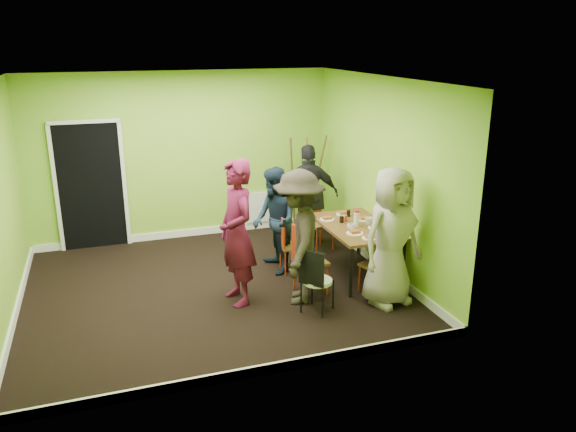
{
  "coord_description": "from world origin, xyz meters",
  "views": [
    {
      "loc": [
        -1.32,
        -7.03,
        3.3
      ],
      "look_at": [
        1.08,
        0.0,
        0.93
      ],
      "focal_mm": 35.0,
      "sensor_mm": 36.0,
      "label": 1
    }
  ],
  "objects_px": {
    "person_back_end": "(309,195)",
    "orange_bottle": "(346,218)",
    "dining_table": "(356,229)",
    "blue_bottle": "(384,223)",
    "chair_back_end": "(313,205)",
    "person_front_end": "(391,237)",
    "chair_left_near": "(306,256)",
    "chair_left_far": "(288,241)",
    "person_left_near": "(299,237)",
    "person_standing": "(237,233)",
    "person_left_far": "(275,221)",
    "chair_front_end": "(380,261)",
    "chair_bentwood": "(315,278)",
    "thermos": "(357,219)",
    "easel": "(306,185)"
  },
  "relations": [
    {
      "from": "easel",
      "to": "dining_table",
      "type": "bearing_deg",
      "value": -89.92
    },
    {
      "from": "person_left_near",
      "to": "chair_left_near",
      "type": "bearing_deg",
      "value": 159.82
    },
    {
      "from": "dining_table",
      "to": "person_back_end",
      "type": "bearing_deg",
      "value": 97.46
    },
    {
      "from": "orange_bottle",
      "to": "person_front_end",
      "type": "xyz_separation_m",
      "value": [
        0.08,
        -1.19,
        0.11
      ]
    },
    {
      "from": "chair_back_end",
      "to": "person_front_end",
      "type": "height_order",
      "value": "person_front_end"
    },
    {
      "from": "blue_bottle",
      "to": "person_left_far",
      "type": "height_order",
      "value": "person_left_far"
    },
    {
      "from": "chair_back_end",
      "to": "orange_bottle",
      "type": "height_order",
      "value": "chair_back_end"
    },
    {
      "from": "chair_left_near",
      "to": "chair_back_end",
      "type": "bearing_deg",
      "value": 150.61
    },
    {
      "from": "blue_bottle",
      "to": "person_standing",
      "type": "relative_size",
      "value": 0.11
    },
    {
      "from": "person_back_end",
      "to": "orange_bottle",
      "type": "bearing_deg",
      "value": 105.57
    },
    {
      "from": "dining_table",
      "to": "person_standing",
      "type": "height_order",
      "value": "person_standing"
    },
    {
      "from": "orange_bottle",
      "to": "person_back_end",
      "type": "bearing_deg",
      "value": 95.39
    },
    {
      "from": "thermos",
      "to": "person_left_near",
      "type": "distance_m",
      "value": 1.15
    },
    {
      "from": "dining_table",
      "to": "easel",
      "type": "xyz_separation_m",
      "value": [
        -0.0,
        2.03,
        0.15
      ]
    },
    {
      "from": "chair_back_end",
      "to": "easel",
      "type": "distance_m",
      "value": 0.81
    },
    {
      "from": "dining_table",
      "to": "thermos",
      "type": "height_order",
      "value": "thermos"
    },
    {
      "from": "dining_table",
      "to": "person_left_near",
      "type": "height_order",
      "value": "person_left_near"
    },
    {
      "from": "chair_back_end",
      "to": "easel",
      "type": "xyz_separation_m",
      "value": [
        0.18,
        0.78,
        0.14
      ]
    },
    {
      "from": "chair_left_near",
      "to": "person_front_end",
      "type": "relative_size",
      "value": 0.53
    },
    {
      "from": "person_front_end",
      "to": "chair_left_near",
      "type": "bearing_deg",
      "value": 132.07
    },
    {
      "from": "chair_left_near",
      "to": "person_left_far",
      "type": "xyz_separation_m",
      "value": [
        -0.15,
        0.86,
        0.24
      ]
    },
    {
      "from": "person_standing",
      "to": "person_left_far",
      "type": "height_order",
      "value": "person_standing"
    },
    {
      "from": "chair_front_end",
      "to": "thermos",
      "type": "height_order",
      "value": "thermos"
    },
    {
      "from": "person_left_near",
      "to": "person_back_end",
      "type": "relative_size",
      "value": 1.05
    },
    {
      "from": "chair_left_far",
      "to": "person_back_end",
      "type": "height_order",
      "value": "person_back_end"
    },
    {
      "from": "orange_bottle",
      "to": "person_left_near",
      "type": "bearing_deg",
      "value": -142.92
    },
    {
      "from": "chair_front_end",
      "to": "person_standing",
      "type": "xyz_separation_m",
      "value": [
        -1.83,
        0.42,
        0.47
      ]
    },
    {
      "from": "person_standing",
      "to": "person_left_near",
      "type": "height_order",
      "value": "person_standing"
    },
    {
      "from": "chair_left_far",
      "to": "person_left_far",
      "type": "bearing_deg",
      "value": -113.54
    },
    {
      "from": "person_front_end",
      "to": "orange_bottle",
      "type": "bearing_deg",
      "value": 79.16
    },
    {
      "from": "chair_back_end",
      "to": "person_back_end",
      "type": "relative_size",
      "value": 0.6
    },
    {
      "from": "chair_left_far",
      "to": "orange_bottle",
      "type": "bearing_deg",
      "value": 81.44
    },
    {
      "from": "person_left_far",
      "to": "blue_bottle",
      "type": "bearing_deg",
      "value": 59.31
    },
    {
      "from": "chair_bentwood",
      "to": "person_back_end",
      "type": "distance_m",
      "value": 2.52
    },
    {
      "from": "thermos",
      "to": "person_back_end",
      "type": "bearing_deg",
      "value": 96.29
    },
    {
      "from": "chair_left_near",
      "to": "thermos",
      "type": "xyz_separation_m",
      "value": [
        0.89,
        0.33,
        0.32
      ]
    },
    {
      "from": "blue_bottle",
      "to": "person_back_end",
      "type": "bearing_deg",
      "value": 104.95
    },
    {
      "from": "chair_front_end",
      "to": "orange_bottle",
      "type": "bearing_deg",
      "value": 76.87
    },
    {
      "from": "chair_bentwood",
      "to": "orange_bottle",
      "type": "height_order",
      "value": "chair_bentwood"
    },
    {
      "from": "chair_bentwood",
      "to": "easel",
      "type": "bearing_deg",
      "value": 120.27
    },
    {
      "from": "person_front_end",
      "to": "dining_table",
      "type": "bearing_deg",
      "value": 75.83
    },
    {
      "from": "dining_table",
      "to": "blue_bottle",
      "type": "height_order",
      "value": "blue_bottle"
    },
    {
      "from": "person_standing",
      "to": "person_left_near",
      "type": "xyz_separation_m",
      "value": [
        0.75,
        -0.23,
        -0.07
      ]
    },
    {
      "from": "chair_back_end",
      "to": "blue_bottle",
      "type": "height_order",
      "value": "chair_back_end"
    },
    {
      "from": "thermos",
      "to": "person_standing",
      "type": "xyz_separation_m",
      "value": [
        -1.8,
        -0.27,
        0.09
      ]
    },
    {
      "from": "easel",
      "to": "person_standing",
      "type": "relative_size",
      "value": 0.91
    },
    {
      "from": "chair_back_end",
      "to": "person_front_end",
      "type": "xyz_separation_m",
      "value": [
        0.19,
        -2.23,
        0.19
      ]
    },
    {
      "from": "chair_left_far",
      "to": "person_standing",
      "type": "height_order",
      "value": "person_standing"
    },
    {
      "from": "orange_bottle",
      "to": "chair_bentwood",
      "type": "bearing_deg",
      "value": -128.68
    },
    {
      "from": "blue_bottle",
      "to": "orange_bottle",
      "type": "height_order",
      "value": "blue_bottle"
    }
  ]
}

